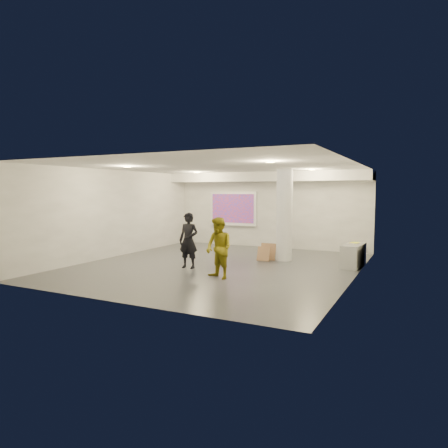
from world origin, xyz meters
The scene contains 20 objects.
floor centered at (0.00, 0.00, 0.00)m, with size 8.00×9.00×0.01m, color #36383E.
ceiling centered at (0.00, 0.00, 3.00)m, with size 8.00×9.00×0.01m, color silver.
wall_back centered at (0.00, 4.50, 1.50)m, with size 8.00×0.01×3.00m, color beige.
wall_front centered at (0.00, -4.50, 1.50)m, with size 8.00×0.01×3.00m, color beige.
wall_left centered at (-4.00, 0.00, 1.50)m, with size 0.01×9.00×3.00m, color beige.
wall_right centered at (4.00, 0.00, 1.50)m, with size 0.01×9.00×3.00m, color beige.
soffit_band centered at (0.00, 3.95, 2.82)m, with size 8.00×1.10×0.36m, color white.
downlight_nw centered at (-2.20, 2.50, 2.98)m, with size 0.22×0.22×0.02m, color #F0DA83.
downlight_ne centered at (2.20, 2.50, 2.98)m, with size 0.22×0.22×0.02m, color #F0DA83.
downlight_sw centered at (-2.20, -1.50, 2.98)m, with size 0.22×0.22×0.02m, color #F0DA83.
downlight_se centered at (2.20, -1.50, 2.98)m, with size 0.22×0.22×0.02m, color #F0DA83.
column centered at (1.50, 1.80, 1.50)m, with size 0.52×0.52×3.00m, color silver.
projection_screen centered at (-1.60, 4.45, 1.53)m, with size 2.10×0.13×1.42m.
credenza centered at (3.72, 1.62, 0.35)m, with size 0.49×1.18×0.69m, color gray.
papers_stack centered at (3.70, 1.77, 0.70)m, with size 0.28×0.36×0.02m, color white.
postit_pad centered at (3.73, 1.80, 0.71)m, with size 0.22×0.31×0.03m, color #F8FF24.
cardboard_back centered at (1.01, 1.64, 0.28)m, with size 0.51×0.05×0.56m, color #986E4A.
cardboard_front centered at (0.94, 1.40, 0.23)m, with size 0.43×0.04×0.47m, color #986E4A.
woman centered at (-0.61, -0.71, 0.82)m, with size 0.60×0.39×1.64m, color black.
man centered at (0.84, -1.59, 0.80)m, with size 0.78×0.61×1.60m, color olive.
Camera 1 is at (5.53, -10.68, 2.28)m, focal length 32.00 mm.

